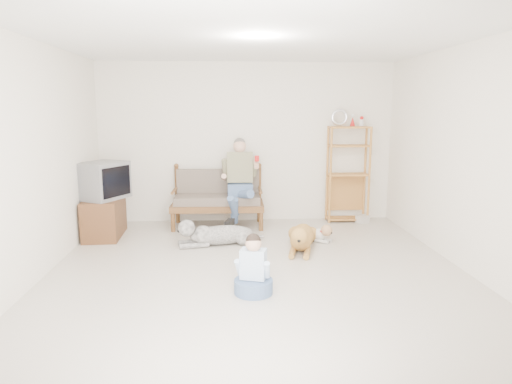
{
  "coord_description": "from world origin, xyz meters",
  "views": [
    {
      "loc": [
        -0.35,
        -5.07,
        1.93
      ],
      "look_at": [
        0.04,
        1.0,
        0.82
      ],
      "focal_mm": 32.0,
      "sensor_mm": 36.0,
      "label": 1
    }
  ],
  "objects": [
    {
      "name": "wall_right",
      "position": [
        2.5,
        0.0,
        1.35
      ],
      "size": [
        0.0,
        5.5,
        5.5
      ],
      "primitive_type": "plane",
      "rotation": [
        1.57,
        0.0,
        -1.57
      ],
      "color": "silver",
      "rests_on": "ground"
    },
    {
      "name": "wall_left",
      "position": [
        -2.5,
        0.0,
        1.35
      ],
      "size": [
        0.0,
        5.5,
        5.5
      ],
      "primitive_type": "plane",
      "rotation": [
        1.57,
        0.0,
        1.57
      ],
      "color": "silver",
      "rests_on": "ground"
    },
    {
      "name": "loveseat",
      "position": [
        -0.51,
        2.38,
        0.49
      ],
      "size": [
        1.52,
        0.73,
        0.95
      ],
      "rotation": [
        0.0,
        0.0,
        -0.02
      ],
      "color": "brown",
      "rests_on": "ground"
    },
    {
      "name": "child",
      "position": [
        -0.08,
        -0.5,
        0.23
      ],
      "size": [
        0.41,
        0.41,
        0.65
      ],
      "rotation": [
        0.0,
        0.0,
        -0.29
      ],
      "color": "slate",
      "rests_on": "ground"
    },
    {
      "name": "wall_back",
      "position": [
        0.0,
        2.75,
        1.35
      ],
      "size": [
        5.0,
        0.0,
        5.0
      ],
      "primitive_type": "plane",
      "rotation": [
        1.57,
        0.0,
        0.0
      ],
      "color": "silver",
      "rests_on": "ground"
    },
    {
      "name": "wall_front",
      "position": [
        0.0,
        -2.75,
        1.35
      ],
      "size": [
        5.0,
        0.0,
        5.0
      ],
      "primitive_type": "plane",
      "rotation": [
        -1.57,
        0.0,
        0.0
      ],
      "color": "silver",
      "rests_on": "ground"
    },
    {
      "name": "ceiling",
      "position": [
        0.0,
        0.0,
        2.7
      ],
      "size": [
        5.5,
        5.5,
        0.0
      ],
      "primitive_type": "plane",
      "rotation": [
        3.14,
        0.0,
        0.0
      ],
      "color": "white",
      "rests_on": "ground"
    },
    {
      "name": "terrier",
      "position": [
        0.95,
        1.38,
        0.11
      ],
      "size": [
        0.61,
        0.5,
        0.27
      ],
      "rotation": [
        0.0,
        0.0,
        0.9
      ],
      "color": "silver",
      "rests_on": "ground"
    },
    {
      "name": "golden_retriever",
      "position": [
        0.68,
        1.02,
        0.16
      ],
      "size": [
        0.53,
        1.32,
        0.41
      ],
      "rotation": [
        0.0,
        0.0,
        -0.23
      ],
      "color": "#CB8B46",
      "rests_on": "ground"
    },
    {
      "name": "book_stack",
      "position": [
        1.97,
        2.41,
        0.06
      ],
      "size": [
        0.24,
        0.21,
        0.13
      ],
      "primitive_type": "cube",
      "rotation": [
        0.0,
        0.0,
        0.42
      ],
      "color": "silver",
      "rests_on": "ground"
    },
    {
      "name": "man",
      "position": [
        -0.16,
        2.14,
        0.67
      ],
      "size": [
        0.55,
        0.79,
        1.28
      ],
      "color": "slate",
      "rests_on": "loveseat"
    },
    {
      "name": "wall_outlet",
      "position": [
        -1.25,
        2.73,
        0.3
      ],
      "size": [
        0.12,
        0.02,
        0.08
      ],
      "primitive_type": "cube",
      "color": "silver",
      "rests_on": "ground"
    },
    {
      "name": "etagere",
      "position": [
        1.72,
        2.55,
        0.84
      ],
      "size": [
        0.73,
        0.32,
        1.93
      ],
      "color": "gold",
      "rests_on": "ground"
    },
    {
      "name": "tv_stand",
      "position": [
        -2.23,
        1.82,
        0.3
      ],
      "size": [
        0.53,
        0.92,
        0.6
      ],
      "rotation": [
        0.0,
        0.0,
        0.04
      ],
      "color": "brown",
      "rests_on": "ground"
    },
    {
      "name": "shaggy_dog",
      "position": [
        -0.54,
        1.26,
        0.16
      ],
      "size": [
        1.31,
        0.49,
        0.4
      ],
      "rotation": [
        0.0,
        0.0,
        -1.37
      ],
      "color": "silver",
      "rests_on": "ground"
    },
    {
      "name": "floor",
      "position": [
        0.0,
        0.0,
        0.0
      ],
      "size": [
        5.5,
        5.5,
        0.0
      ],
      "primitive_type": "plane",
      "color": "silver",
      "rests_on": "ground"
    },
    {
      "name": "crt_tv",
      "position": [
        -2.19,
        1.77,
        0.87
      ],
      "size": [
        0.78,
        0.83,
        0.55
      ],
      "rotation": [
        0.0,
        0.0,
        -0.51
      ],
      "color": "slate",
      "rests_on": "tv_stand"
    }
  ]
}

